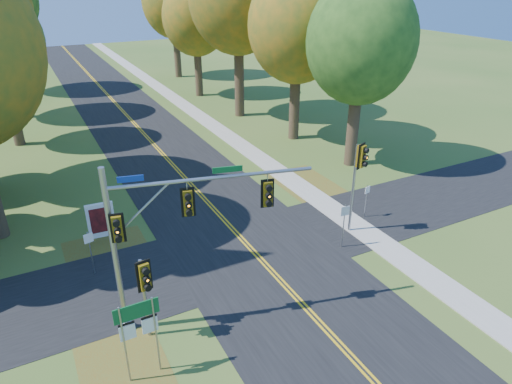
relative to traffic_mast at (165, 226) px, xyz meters
name	(u,v)px	position (x,y,z in m)	size (l,w,h in m)	color
ground	(270,269)	(5.12, 1.30, -4.43)	(160.00, 160.00, 0.00)	#355A1F
road_main	(270,269)	(5.12, 1.30, -4.42)	(8.00, 160.00, 0.02)	black
road_cross	(251,249)	(5.12, 3.30, -4.42)	(60.00, 6.00, 0.02)	black
centerline_left	(268,269)	(5.02, 1.30, -4.40)	(0.10, 160.00, 0.01)	gold
centerline_right	(272,268)	(5.22, 1.30, -4.40)	(0.10, 160.00, 0.01)	gold
sidewalk_east	(372,237)	(11.32, 1.30, -4.40)	(1.60, 160.00, 0.06)	#9E998E
leaf_patch_w_near	(112,263)	(-1.38, 5.30, -4.42)	(4.00, 6.00, 0.00)	brown
leaf_patch_e	(317,191)	(11.92, 7.30, -4.42)	(3.50, 8.00, 0.00)	brown
leaf_patch_w_far	(125,372)	(-2.38, -1.70, -4.42)	(3.00, 5.00, 0.00)	brown
tree_e_a	(361,42)	(16.68, 10.07, 4.10)	(7.20, 7.20, 12.73)	#38281C
tree_e_b	(298,26)	(16.09, 16.87, 4.47)	(7.60, 7.60, 13.33)	#38281C
tree_e_d	(196,18)	(14.38, 34.17, 3.81)	(7.00, 7.00, 12.32)	#38281C
tree_e_e	(174,2)	(15.59, 44.88, 4.76)	(7.80, 7.80, 13.74)	#38281C
traffic_mast	(165,226)	(0.00, 0.00, 0.00)	(7.41, 2.00, 6.89)	#919399
east_signal_pole	(359,166)	(10.73, 2.21, -0.58)	(0.56, 0.68, 5.07)	#93969B
ped_signal_pole	(145,282)	(-1.08, -0.52, -1.77)	(0.56, 0.65, 3.57)	gray
route_sign_cluster	(138,325)	(-1.77, -2.14, -2.18)	(1.49, 0.09, 3.19)	gray
info_kiosk	(101,220)	(-1.27, 8.00, -3.46)	(1.41, 0.30, 1.94)	white
reg_sign_e_north	(367,196)	(12.40, 3.24, -3.07)	(0.38, 0.10, 1.99)	gray
reg_sign_e_south	(344,219)	(9.31, 1.28, -2.77)	(0.46, 0.10, 2.42)	gray
reg_sign_w	(90,246)	(-2.27, 4.78, -2.89)	(0.42, 0.14, 2.24)	gray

